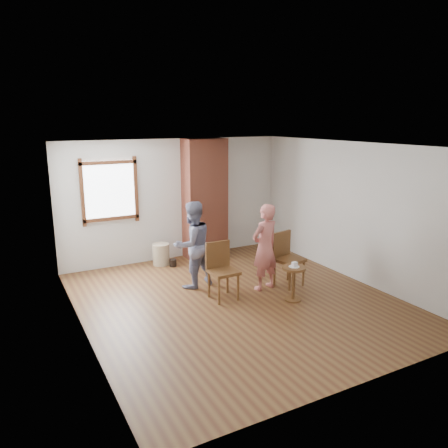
{
  "coord_description": "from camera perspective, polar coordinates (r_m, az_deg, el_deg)",
  "views": [
    {
      "loc": [
        -3.44,
        -5.97,
        3.01
      ],
      "look_at": [
        0.17,
        0.8,
        1.15
      ],
      "focal_mm": 35.0,
      "sensor_mm": 36.0,
      "label": 1
    }
  ],
  "objects": [
    {
      "name": "man",
      "position": [
        7.9,
        -4.13,
        -2.71
      ],
      "size": [
        0.89,
        0.76,
        1.59
      ],
      "primitive_type": "imported",
      "rotation": [
        0.0,
        0.0,
        3.38
      ],
      "color": "#16173D",
      "rests_on": "ground"
    },
    {
      "name": "ground",
      "position": [
        7.52,
        1.74,
        -9.98
      ],
      "size": [
        5.5,
        5.5,
        0.0
      ],
      "primitive_type": "plane",
      "color": "brown",
      "rests_on": "ground"
    },
    {
      "name": "cake_slice",
      "position": [
        7.4,
        9.21,
        -5.24
      ],
      "size": [
        0.08,
        0.07,
        0.06
      ],
      "primitive_type": "cube",
      "color": "silver",
      "rests_on": "cake_plate"
    },
    {
      "name": "dining_chair_left",
      "position": [
        7.47,
        -0.38,
        -5.66
      ],
      "size": [
        0.46,
        0.46,
        0.97
      ],
      "rotation": [
        0.0,
        0.0,
        0.01
      ],
      "color": "brown",
      "rests_on": "ground"
    },
    {
      "name": "dining_chair_right",
      "position": [
        8.13,
        8.11,
        -4.12
      ],
      "size": [
        0.55,
        0.55,
        0.99
      ],
      "rotation": [
        0.0,
        0.0,
        0.22
      ],
      "color": "brown",
      "rests_on": "ground"
    },
    {
      "name": "side_table",
      "position": [
        7.48,
        9.08,
        -6.96
      ],
      "size": [
        0.4,
        0.4,
        0.6
      ],
      "color": "brown",
      "rests_on": "ground"
    },
    {
      "name": "cake_plate",
      "position": [
        7.41,
        9.13,
        -5.51
      ],
      "size": [
        0.18,
        0.18,
        0.01
      ],
      "primitive_type": "cylinder",
      "color": "white",
      "rests_on": "side_table"
    },
    {
      "name": "brick_chimney",
      "position": [
        9.54,
        -2.53,
        3.29
      ],
      "size": [
        0.9,
        0.5,
        2.6
      ],
      "primitive_type": "cube",
      "color": "#A8543B",
      "rests_on": "ground"
    },
    {
      "name": "person_pink",
      "position": [
        7.8,
        5.36,
        -3.04
      ],
      "size": [
        0.64,
        0.49,
        1.57
      ],
      "primitive_type": "imported",
      "rotation": [
        0.0,
        0.0,
        3.36
      ],
      "color": "#CF6E67",
      "rests_on": "ground"
    },
    {
      "name": "room_shell",
      "position": [
        7.49,
        -0.84,
        4.4
      ],
      "size": [
        5.04,
        5.52,
        2.62
      ],
      "color": "silver",
      "rests_on": "ground"
    },
    {
      "name": "stoneware_crock",
      "position": [
        9.3,
        -8.22,
        -3.93
      ],
      "size": [
        0.37,
        0.37,
        0.45
      ],
      "primitive_type": "cylinder",
      "rotation": [
        0.0,
        0.0,
        0.04
      ],
      "color": "#C8B290",
      "rests_on": "ground"
    },
    {
      "name": "dark_pot",
      "position": [
        9.2,
        -6.69,
        -5.07
      ],
      "size": [
        0.19,
        0.19,
        0.15
      ],
      "primitive_type": "cylinder",
      "rotation": [
        0.0,
        0.0,
        0.3
      ],
      "color": "black",
      "rests_on": "ground"
    }
  ]
}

